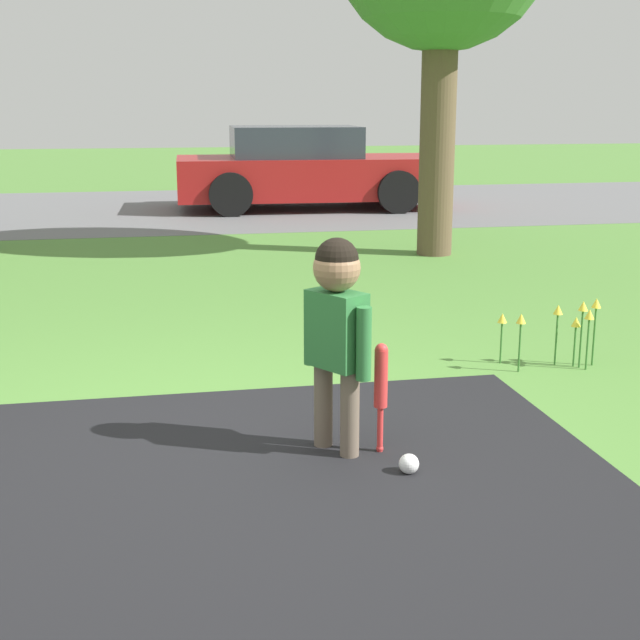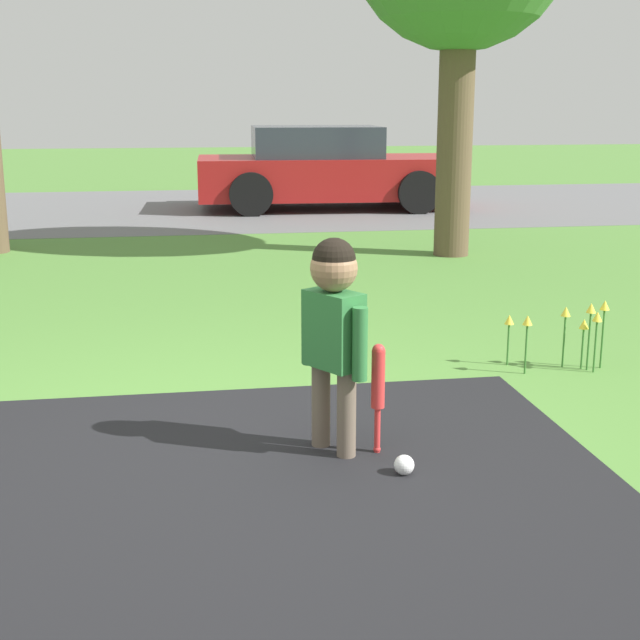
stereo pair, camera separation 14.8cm
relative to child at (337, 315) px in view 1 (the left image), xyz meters
name	(u,v)px [view 1 (the left image)]	position (x,y,z in m)	size (l,w,h in m)	color
ground_plane	(216,459)	(-0.57, 0.00, -0.67)	(60.00, 60.00, 0.00)	#518438
street_strip	(162,209)	(-0.57, 10.30, -0.66)	(40.00, 6.00, 0.01)	slate
child	(337,315)	(0.00, 0.00, 0.00)	(0.28, 0.37, 1.03)	#6B5B4C
baseball_bat	(381,382)	(0.20, -0.05, -0.32)	(0.06, 0.06, 0.54)	red
sports_ball	(409,464)	(0.26, -0.32, -0.62)	(0.09, 0.09, 0.09)	white
parked_car	(305,170)	(1.63, 9.93, -0.06)	(4.11, 2.07, 1.27)	maroon
flower_bed	(561,318)	(1.67, 1.09, -0.35)	(0.61, 0.30, 0.44)	#38702D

